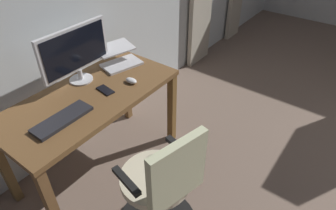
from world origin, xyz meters
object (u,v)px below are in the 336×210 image
(desk, at_px, (92,106))
(office_chair, at_px, (161,191))
(computer_monitor, at_px, (75,51))
(computer_mouse, at_px, (131,81))
(cell_phone_by_monitor, at_px, (105,90))
(laptop, at_px, (119,58))
(computer_keyboard, at_px, (62,119))

(desk, relative_size, office_chair, 1.38)
(computer_monitor, height_order, computer_mouse, computer_monitor)
(cell_phone_by_monitor, bearing_deg, computer_monitor, -80.39)
(computer_monitor, height_order, laptop, computer_monitor)
(computer_keyboard, bearing_deg, desk, -163.86)
(desk, distance_m, office_chair, 0.84)
(computer_keyboard, height_order, computer_mouse, computer_mouse)
(desk, distance_m, computer_monitor, 0.42)
(computer_mouse, bearing_deg, laptop, -119.95)
(office_chair, height_order, computer_keyboard, office_chair)
(computer_monitor, xyz_separation_m, cell_phone_by_monitor, (-0.01, 0.26, -0.24))
(computer_mouse, xyz_separation_m, cell_phone_by_monitor, (0.20, -0.08, -0.01))
(computer_monitor, relative_size, computer_mouse, 5.92)
(office_chair, relative_size, computer_mouse, 9.75)
(computer_mouse, bearing_deg, computer_monitor, -58.88)
(cell_phone_by_monitor, bearing_deg, computer_keyboard, 12.05)
(computer_monitor, relative_size, cell_phone_by_monitor, 4.11)
(office_chair, distance_m, computer_monitor, 1.17)
(cell_phone_by_monitor, bearing_deg, office_chair, 76.44)
(computer_mouse, bearing_deg, computer_keyboard, -4.52)
(computer_monitor, height_order, cell_phone_by_monitor, computer_monitor)
(computer_monitor, distance_m, cell_phone_by_monitor, 0.36)
(computer_keyboard, bearing_deg, computer_mouse, 175.48)
(computer_monitor, relative_size, computer_keyboard, 1.47)
(computer_keyboard, height_order, laptop, laptop)
(computer_keyboard, relative_size, cell_phone_by_monitor, 2.79)
(desk, distance_m, cell_phone_by_monitor, 0.16)
(desk, bearing_deg, computer_monitor, -114.87)
(office_chair, bearing_deg, desk, 90.45)
(office_chair, distance_m, laptop, 1.20)
(desk, relative_size, computer_keyboard, 3.36)
(laptop, distance_m, cell_phone_by_monitor, 0.42)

